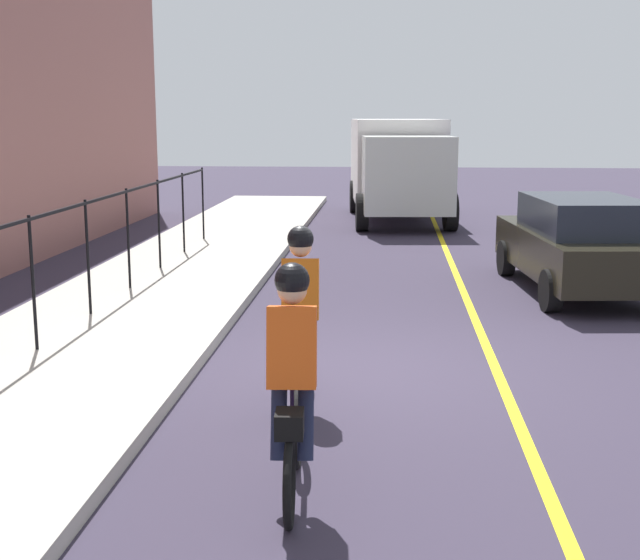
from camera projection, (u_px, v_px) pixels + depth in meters
The scene contains 8 objects.
ground_plane at pixel (357, 370), 9.84m from camera, with size 80.00×80.00×0.00m, color #322B3C.
lane_line_centre at pixel (498, 373), 9.71m from camera, with size 36.00×0.12×0.01m, color yellow.
sidewalk at pixel (68, 358), 10.09m from camera, with size 40.00×3.20×0.15m, color #A7A498.
iron_fence at pixel (61, 239), 10.86m from camera, with size 16.80×0.04×1.60m.
cyclist_lead at pixel (301, 318), 8.46m from camera, with size 1.71×0.38×1.83m.
cyclist_follow at pixel (292, 384), 6.36m from camera, with size 1.71×0.38×1.83m.
patrol_sedan at pixel (580, 243), 14.05m from camera, with size 4.54×2.23×1.58m.
box_truck_background at pixel (398, 164), 23.92m from camera, with size 6.87×2.96×2.78m.
Camera 1 is at (-9.47, -0.34, 2.87)m, focal length 48.15 mm.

